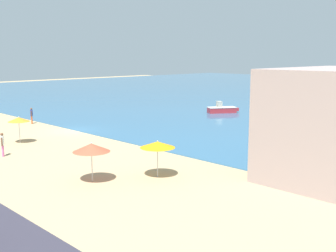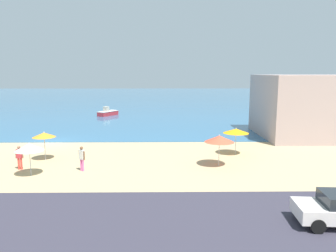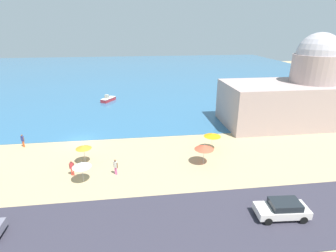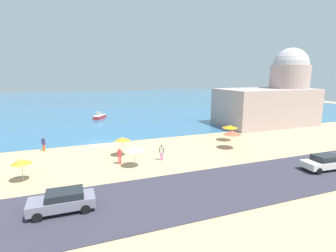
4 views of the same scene
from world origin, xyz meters
name	(u,v)px [view 2 (image 2 of 4)]	position (x,y,z in m)	size (l,w,h in m)	color
ground_plane	(51,143)	(0.00, 0.00, 0.00)	(160.00, 160.00, 0.00)	tan
sea	(121,99)	(0.00, 55.00, 0.03)	(150.00, 110.00, 0.05)	#326891
beach_umbrella_0	(236,131)	(17.35, -5.03, 2.04)	(2.16, 2.16, 2.30)	#B2B2B7
beach_umbrella_1	(29,147)	(2.24, -10.61, 1.98)	(1.89, 1.89, 2.30)	#B2B2B7
beach_umbrella_6	(219,139)	(15.36, -8.48, 2.08)	(2.21, 2.21, 2.39)	#B2B2B7
beach_umbrella_7	(44,135)	(1.77, -6.55, 2.03)	(1.79, 1.79, 2.29)	#B2B2B7
bather_0	(82,157)	(5.46, -9.61, 1.00)	(0.50, 0.38, 1.78)	pink
bather_2	(19,156)	(0.90, -9.18, 0.99)	(0.57, 0.22, 1.75)	#EF483A
skiff_nearshore	(108,113)	(2.27, 20.39, 0.49)	(3.11, 3.96, 1.48)	#AF2B32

